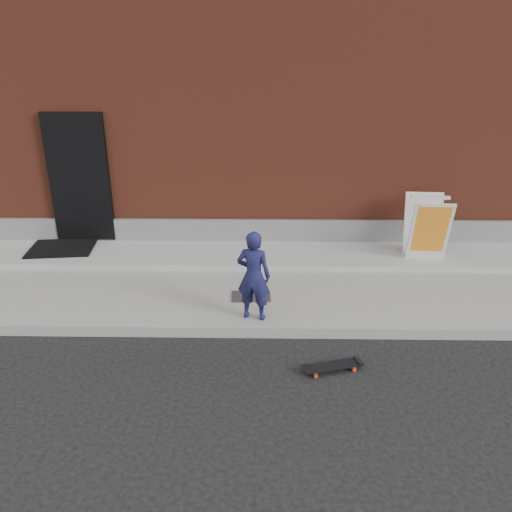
{
  "coord_description": "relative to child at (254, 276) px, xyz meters",
  "views": [
    {
      "loc": [
        0.64,
        -5.59,
        3.43
      ],
      "look_at": [
        0.53,
        0.8,
        0.83
      ],
      "focal_mm": 35.0,
      "sensor_mm": 36.0,
      "label": 1
    }
  ],
  "objects": [
    {
      "name": "sidewalk",
      "position": [
        -0.51,
        1.21,
        -0.68
      ],
      "size": [
        20.0,
        3.0,
        0.15
      ],
      "primitive_type": "cube",
      "color": "gray",
      "rests_on": "ground"
    },
    {
      "name": "pizza_sign",
      "position": [
        2.81,
        1.95,
        0.02
      ],
      "size": [
        0.66,
        0.77,
        1.05
      ],
      "color": "silver",
      "rests_on": "apron"
    },
    {
      "name": "utility_plate",
      "position": [
        -0.05,
        0.6,
        -0.6
      ],
      "size": [
        0.57,
        0.38,
        0.02
      ],
      "primitive_type": "cube",
      "rotation": [
        0.0,
        0.0,
        0.04
      ],
      "color": "#4C4D51",
      "rests_on": "sidewalk"
    },
    {
      "name": "ground",
      "position": [
        -0.51,
        -0.29,
        -0.76
      ],
      "size": [
        80.0,
        80.0,
        0.0
      ],
      "primitive_type": "plane",
      "color": "black",
      "rests_on": "ground"
    },
    {
      "name": "skateboard",
      "position": [
        0.94,
        -0.99,
        -0.7
      ],
      "size": [
        0.71,
        0.36,
        0.08
      ],
      "color": "red",
      "rests_on": "ground"
    },
    {
      "name": "child",
      "position": [
        0.0,
        0.0,
        0.0
      ],
      "size": [
        0.5,
        0.38,
        1.22
      ],
      "primitive_type": "imported",
      "rotation": [
        0.0,
        0.0,
        2.92
      ],
      "color": "#171942",
      "rests_on": "sidewalk"
    },
    {
      "name": "apron",
      "position": [
        -0.51,
        2.11,
        -0.56
      ],
      "size": [
        20.0,
        1.2,
        0.1
      ],
      "primitive_type": "cube",
      "color": "gray",
      "rests_on": "sidewalk"
    },
    {
      "name": "building",
      "position": [
        -0.51,
        6.71,
        1.74
      ],
      "size": [
        20.0,
        8.1,
        5.0
      ],
      "color": "maroon",
      "rests_on": "ground"
    },
    {
      "name": "doormat",
      "position": [
        -3.41,
        2.21,
        -0.49
      ],
      "size": [
        1.17,
        0.99,
        0.03
      ],
      "primitive_type": "cube",
      "rotation": [
        0.0,
        0.0,
        0.12
      ],
      "color": "black",
      "rests_on": "apron"
    }
  ]
}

